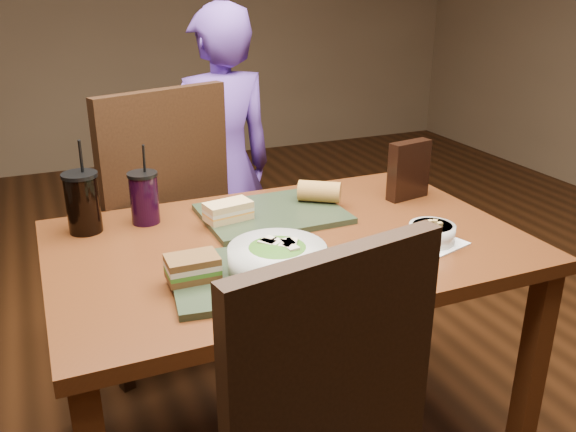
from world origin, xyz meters
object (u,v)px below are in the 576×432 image
object	(u,v)px
dining_table	(288,268)
cup_cola	(83,202)
baguette_near	(331,267)
sandwich_near	(193,267)
chair_far	(163,219)
tray_far	(272,214)
chip_bag	(409,170)
baguette_far	(319,191)
soup_bowl	(432,233)
cup_berry	(144,197)
tray_near	(258,274)
diner	(221,170)
salad_bowl	(277,258)
sandwich_far	(228,211)

from	to	relation	value
dining_table	cup_cola	world-z (taller)	cup_cola
baguette_near	sandwich_near	bearing A→B (deg)	157.05
chair_far	tray_far	size ratio (longest dim) A/B	2.62
dining_table	chip_bag	size ratio (longest dim) A/B	6.75
baguette_near	baguette_far	xyz separation A→B (m)	(0.21, 0.49, 0.01)
soup_bowl	cup_berry	size ratio (longest dim) A/B	0.80
dining_table	chair_far	bearing A→B (deg)	109.49
tray_near	cup_cola	world-z (taller)	cup_cola
soup_bowl	baguette_far	xyz separation A→B (m)	(-0.16, 0.38, 0.02)
cup_cola	dining_table	bearing A→B (deg)	-28.62
tray_near	sandwich_near	world-z (taller)	sandwich_near
sandwich_near	chair_far	bearing A→B (deg)	83.53
tray_near	soup_bowl	bearing A→B (deg)	0.81
chair_far	sandwich_near	size ratio (longest dim) A/B	8.90
cup_cola	chip_bag	xyz separation A→B (m)	(1.01, -0.12, 0.01)
diner	cup_cola	bearing A→B (deg)	40.17
diner	chip_bag	xyz separation A→B (m)	(0.41, -0.77, 0.17)
dining_table	baguette_far	distance (m)	0.31
soup_bowl	cup_berry	xyz separation A→B (m)	(-0.70, 0.46, 0.05)
soup_bowl	diner	bearing A→B (deg)	103.56
salad_bowl	baguette_far	size ratio (longest dim) A/B	1.78
tray_far	sandwich_near	size ratio (longest dim) A/B	3.39
tray_far	sandwich_far	world-z (taller)	sandwich_far
tray_far	soup_bowl	xyz separation A→B (m)	(0.33, -0.36, 0.02)
diner	tray_near	bearing A→B (deg)	70.81
diner	sandwich_far	size ratio (longest dim) A/B	9.27
cup_cola	chip_bag	world-z (taller)	cup_cola
diner	cup_berry	size ratio (longest dim) A/B	5.62
sandwich_near	cup_berry	size ratio (longest dim) A/B	0.51
tray_near	chip_bag	distance (m)	0.75
sandwich_near	sandwich_far	distance (m)	0.38
sandwich_far	tray_near	bearing A→B (deg)	-96.04
salad_bowl	sandwich_far	distance (m)	0.38
tray_near	sandwich_near	size ratio (longest dim) A/B	3.39
salad_bowl	tray_far	bearing A→B (deg)	70.00
salad_bowl	baguette_near	bearing A→B (deg)	-34.94
tray_near	baguette_near	world-z (taller)	baguette_near
tray_far	chair_far	bearing A→B (deg)	118.58
baguette_far	cup_berry	distance (m)	0.54
sandwich_near	tray_near	bearing A→B (deg)	-8.92
dining_table	sandwich_far	distance (m)	0.25
sandwich_near	cup_berry	xyz separation A→B (m)	(-0.03, 0.45, 0.03)
dining_table	tray_near	xyz separation A→B (m)	(-0.16, -0.19, 0.10)
sandwich_near	cup_cola	distance (m)	0.49
diner	sandwich_near	distance (m)	1.17
tray_near	baguette_far	bearing A→B (deg)	47.54
soup_bowl	chip_bag	size ratio (longest dim) A/B	0.99
diner	sandwich_far	xyz separation A→B (m)	(-0.21, -0.76, 0.12)
soup_bowl	baguette_near	xyz separation A→B (m)	(-0.37, -0.11, 0.02)
sandwich_near	cup_cola	size ratio (longest dim) A/B	0.45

